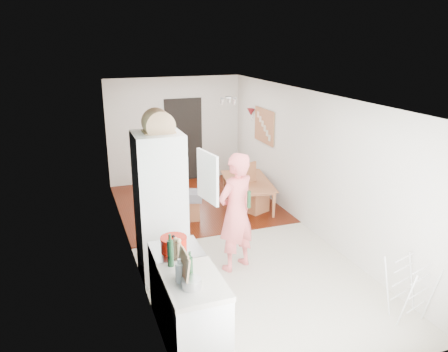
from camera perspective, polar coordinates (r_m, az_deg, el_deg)
room_shell at (r=7.24m, az=0.23°, el=0.64°), size 3.20×7.00×2.50m
floor at (r=7.70m, az=0.22°, el=-8.29°), size 3.20×7.00×0.01m
wood_floor_overlay at (r=9.31m, az=-3.70°, el=-3.52°), size 3.20×3.30×0.01m
sage_wall_panel at (r=4.81m, az=-9.41°, el=-1.04°), size 0.02×3.00×1.30m
tile_splashback at (r=4.60m, az=-7.58°, el=-11.43°), size 0.02×1.90×0.50m
doorway_recess at (r=10.57m, az=-5.26°, el=4.68°), size 0.90×0.04×2.00m
base_cabinet at (r=5.04m, az=-3.91°, el=-18.11°), size 0.60×0.90×0.86m
worktop at (r=4.79m, az=-4.02°, el=-13.64°), size 0.62×0.92×0.06m
range_cooker at (r=5.64m, az=-6.09°, el=-13.76°), size 0.60×0.60×0.88m
cooker_top at (r=5.42m, az=-6.25°, el=-9.61°), size 0.60×0.60×0.04m
fridge_housing at (r=6.26m, az=-8.29°, el=-4.05°), size 0.66×0.66×2.15m
fridge_door at (r=5.97m, az=-2.16°, el=-0.12°), size 0.14×0.56×0.70m
fridge_interior at (r=6.17m, az=-5.67°, el=0.40°), size 0.02×0.52×0.66m
pinboard at (r=9.46m, az=5.30°, el=6.53°), size 0.03×0.90×0.70m
pinboard_frame at (r=9.45m, az=5.22°, el=6.53°), size 0.00×0.94×0.74m
wall_sconce at (r=9.99m, az=3.54°, el=8.34°), size 0.18×0.18×0.16m
person at (r=6.40m, az=1.56°, el=-3.42°), size 0.92×0.78×2.14m
dining_table at (r=9.09m, az=3.27°, el=-2.51°), size 0.98×1.46×0.47m
dining_chair at (r=8.72m, az=4.12°, el=-1.64°), size 0.54×0.54×0.98m
stool at (r=8.43m, az=-4.32°, el=-4.40°), size 0.37×0.37×0.41m
grey_drape at (r=8.31m, az=-4.20°, el=-2.60°), size 0.48×0.48×0.17m
drying_rack at (r=6.03m, az=23.05°, el=-13.53°), size 0.49×0.46×0.79m
bread_bin at (r=5.96m, az=-8.60°, el=6.73°), size 0.47×0.45×0.22m
red_casserole at (r=5.31m, az=-6.58°, el=-8.85°), size 0.36×0.36×0.19m
steel_pan at (r=4.61m, az=-4.27°, el=-13.80°), size 0.25×0.25×0.10m
held_bottle at (r=6.24m, az=3.26°, el=-3.07°), size 0.05×0.05×0.25m
bottle_a at (r=4.70m, az=-4.45°, el=-11.99°), size 0.08×0.08×0.26m
bottle_b at (r=4.97m, az=-7.00°, el=-9.99°), size 0.08×0.08×0.31m
bottle_c at (r=4.69m, az=-5.82°, el=-12.47°), size 0.09×0.09×0.21m
pepper_mill_front at (r=5.16m, az=-6.30°, el=-9.57°), size 0.07×0.07×0.20m
pepper_mill_back at (r=5.12m, az=-5.90°, el=-9.76°), size 0.07×0.07×0.21m
chopping_boards at (r=4.63m, az=-5.30°, el=-11.81°), size 0.10×0.27×0.37m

